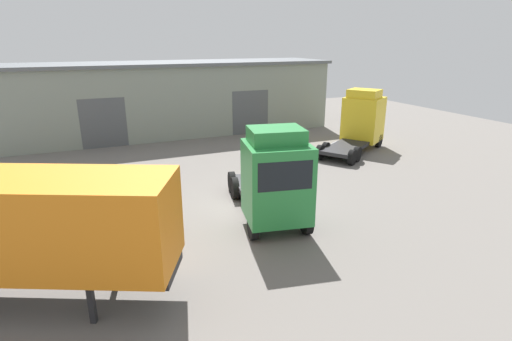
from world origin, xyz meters
TOP-DOWN VIEW (x-y plane):
  - ground_plane at (0.00, 0.00)m, footprint 60.00×60.00m
  - warehouse_building at (0.00, 17.08)m, footprint 26.70×6.67m
  - tractor_unit_green at (-0.10, -2.56)m, footprint 3.68×6.77m
  - container_trailer_red at (-9.45, -4.37)m, footprint 9.70×6.36m
  - tractor_unit_yellow at (11.21, 6.48)m, footprint 6.83×5.64m

SIDE VIEW (x-z plane):
  - ground_plane at x=0.00m, z-range 0.00..0.00m
  - tractor_unit_yellow at x=11.21m, z-range -0.13..4.09m
  - tractor_unit_green at x=-0.10m, z-range -0.12..4.14m
  - container_trailer_red at x=-9.45m, z-range 0.55..4.55m
  - warehouse_building at x=0.00m, z-range 0.01..5.86m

